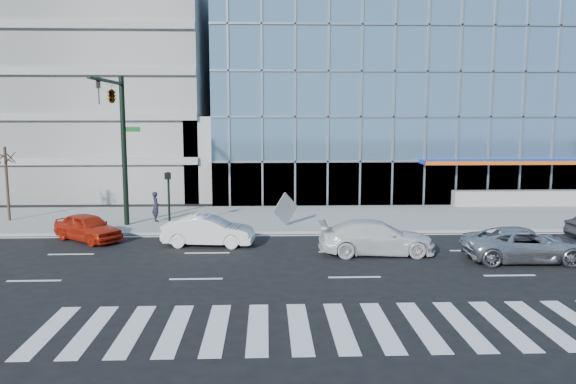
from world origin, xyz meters
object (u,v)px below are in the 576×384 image
ped_signal_post (168,191)px  street_tree_near (5,157)px  pedestrian (156,207)px  red_sedan (88,227)px  silver_suv (525,245)px  white_suv (376,237)px  tilted_panel (286,209)px  traffic_signal (116,114)px  white_sedan (208,231)px

ped_signal_post → street_tree_near: size_ratio=0.71×
pedestrian → red_sedan: bearing=124.2°
silver_suv → pedestrian: pedestrian is taller
white_suv → tilted_panel: size_ratio=3.94×
traffic_signal → white_suv: bearing=-21.8°
white_sedan → ped_signal_post: bearing=41.7°
ped_signal_post → street_tree_near: 9.97m
traffic_signal → white_suv: size_ratio=1.56×
silver_suv → white_suv: white_suv is taller
ped_signal_post → white_suv: (10.02, -5.38, -1.40)m
street_tree_near → ped_signal_post: bearing=-15.1°
silver_suv → red_sedan: 20.14m
ped_signal_post → white_sedan: size_ratio=0.70×
street_tree_near → red_sedan: 8.23m
white_suv → pedestrian: bearing=58.0°
ped_signal_post → white_suv: bearing=-28.2°
street_tree_near → silver_suv: 27.38m
white_sedan → red_sedan: bearing=85.2°
pedestrian → tilted_panel: (7.26, -1.49, 0.07)m
traffic_signal → silver_suv: bearing=-19.3°
white_sedan → red_sedan: (-6.00, 1.21, -0.03)m
red_sedan → tilted_panel: 10.14m
ped_signal_post → street_tree_near: (-9.50, 2.56, 1.64)m
tilted_panel → red_sedan: bearing=153.0°
red_sedan → white_suv: bearing=-64.5°
traffic_signal → red_sedan: size_ratio=2.03×
white_sedan → pedestrian: 6.40m
pedestrian → tilted_panel: 7.41m
white_suv → silver_suv: bearing=-102.5°
pedestrian → traffic_signal: bearing=123.3°
silver_suv → traffic_signal: bearing=72.2°
silver_suv → white_sedan: size_ratio=1.19×
street_tree_near → white_suv: size_ratio=0.83×
ped_signal_post → traffic_signal: bearing=-171.5°
red_sedan → pedestrian: (2.51, 4.15, 0.32)m
traffic_signal → red_sedan: bearing=-120.1°
white_sedan → tilted_panel: tilted_panel is taller
tilted_panel → white_suv: bearing=-98.8°
traffic_signal → red_sedan: 5.90m
silver_suv → white_suv: bearing=77.7°
traffic_signal → street_tree_near: traffic_signal is taller
traffic_signal → ped_signal_post: (2.50, 0.37, -4.02)m
red_sedan → pedestrian: 4.86m
white_sedan → tilted_panel: 5.42m
traffic_signal → white_sedan: 7.97m
silver_suv → white_suv: (-6.00, 1.48, 0.03)m
silver_suv → white_sedan: silver_suv is taller
white_suv → white_sedan: 7.85m
street_tree_near → white_sedan: street_tree_near is taller
street_tree_near → silver_suv: size_ratio=0.83×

